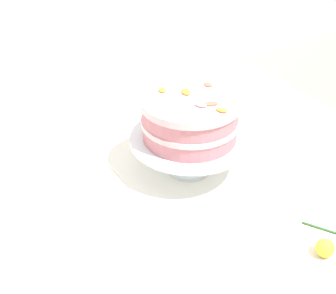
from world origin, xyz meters
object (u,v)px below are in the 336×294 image
cake_stand (189,142)px  dining_table (158,236)px  layer_cake (190,117)px  fallen_rose (325,247)px

cake_stand → dining_table: bearing=-151.1°
cake_stand → layer_cake: size_ratio=1.22×
cake_stand → layer_cake: layer_cake is taller
cake_stand → layer_cake: bearing=-52.0°
layer_cake → fallen_rose: size_ratio=2.03×
layer_cake → fallen_rose: layer_cake is taller
dining_table → cake_stand: (0.14, 0.08, 0.17)m
dining_table → fallen_rose: 0.39m
cake_stand → fallen_rose: bearing=-80.1°
layer_cake → cake_stand: bearing=128.0°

